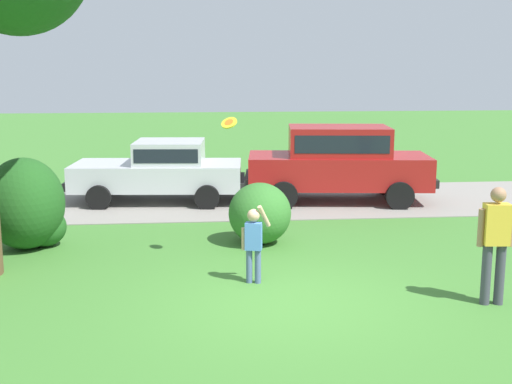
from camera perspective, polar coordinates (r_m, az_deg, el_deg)
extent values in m
plane|color=#3D752D|center=(10.02, 2.86, -9.37)|extent=(80.00, 80.00, 0.00)
cube|color=gray|center=(17.14, -0.62, -0.79)|extent=(28.00, 4.40, 0.02)
ellipsoid|color=#1E511C|center=(13.38, -19.04, -0.93)|extent=(1.48, 1.57, 1.74)
ellipsoid|color=#1E511C|center=(13.54, -17.52, -2.85)|extent=(0.84, 0.84, 0.75)
ellipsoid|color=#33702B|center=(13.07, 0.33, -1.82)|extent=(1.22, 1.28, 1.20)
cube|color=silver|center=(17.19, -8.33, 1.40)|extent=(4.33, 2.17, 0.64)
cube|color=silver|center=(17.06, -7.34, 3.39)|extent=(1.80, 1.75, 0.56)
cube|color=black|center=(17.06, -7.34, 3.39)|extent=(1.67, 1.76, 0.34)
cylinder|color=black|center=(16.57, -13.19, -0.46)|extent=(0.62, 0.27, 0.60)
cylinder|color=black|center=(18.38, -11.95, 0.69)|extent=(0.62, 0.27, 0.60)
cylinder|color=black|center=(16.21, -4.16, -0.45)|extent=(0.62, 0.27, 0.60)
cylinder|color=black|center=(18.05, -3.81, 0.72)|extent=(0.62, 0.27, 0.60)
cube|color=black|center=(17.63, -15.23, 0.84)|extent=(0.26, 1.75, 0.20)
cube|color=black|center=(17.06, -1.18, 0.90)|extent=(0.26, 1.75, 0.20)
cube|color=maroon|center=(17.13, 6.97, 1.81)|extent=(4.67, 2.32, 0.80)
cube|color=maroon|center=(17.03, 7.03, 4.34)|extent=(2.64, 1.88, 0.72)
cube|color=black|center=(17.03, 7.03, 4.34)|extent=(2.44, 1.88, 0.43)
cylinder|color=black|center=(16.20, 2.36, -0.29)|extent=(0.70, 0.29, 0.68)
cylinder|color=black|center=(18.04, 2.23, 0.86)|extent=(0.70, 0.29, 0.68)
cylinder|color=black|center=(16.50, 12.09, -0.32)|extent=(0.70, 0.29, 0.68)
cylinder|color=black|center=(18.32, 10.99, 0.81)|extent=(0.70, 0.29, 0.68)
cube|color=black|center=(17.08, -0.71, 1.18)|extent=(0.31, 1.75, 0.20)
cube|color=black|center=(17.55, 14.42, 1.10)|extent=(0.31, 1.75, 0.20)
cylinder|color=#4C608C|center=(10.81, -0.58, -6.29)|extent=(0.10, 0.10, 0.55)
cylinder|color=#4C608C|center=(10.79, 0.16, -6.33)|extent=(0.10, 0.10, 0.55)
cube|color=#4C7FCC|center=(10.67, -0.21, -3.77)|extent=(0.29, 0.22, 0.44)
sphere|color=tan|center=(10.59, -0.21, -1.99)|extent=(0.20, 0.20, 0.20)
cylinder|color=tan|center=(10.62, 0.68, -2.06)|extent=(0.23, 0.21, 0.39)
cylinder|color=tan|center=(10.71, -1.06, -3.99)|extent=(0.07, 0.07, 0.36)
cylinder|color=yellow|center=(11.49, -2.29, 5.88)|extent=(0.32, 0.26, 0.25)
cylinder|color=orange|center=(11.49, -2.29, 5.90)|extent=(0.18, 0.15, 0.15)
cylinder|color=#3F3F4C|center=(10.37, 18.93, -6.63)|extent=(0.14, 0.14, 0.90)
cylinder|color=#3F3F4C|center=(10.44, 19.97, -6.59)|extent=(0.14, 0.14, 0.90)
cube|color=gold|center=(10.22, 19.71, -2.59)|extent=(0.38, 0.25, 0.60)
sphere|color=#A37556|center=(10.13, 19.87, -0.22)|extent=(0.22, 0.22, 0.22)
cylinder|color=#A37556|center=(10.15, 18.53, -2.88)|extent=(0.09, 0.09, 0.55)
cylinder|color=#A37556|center=(10.31, 20.84, -2.84)|extent=(0.09, 0.09, 0.55)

